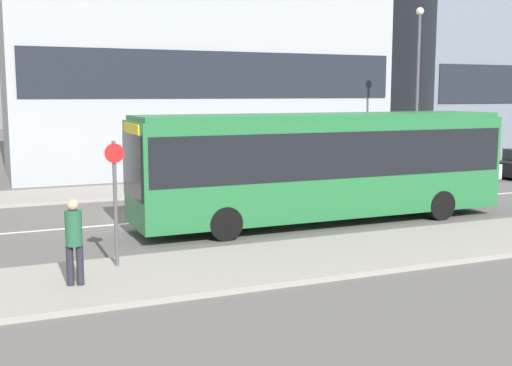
{
  "coord_description": "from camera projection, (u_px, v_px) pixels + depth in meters",
  "views": [
    {
      "loc": [
        -5.02,
        -19.73,
        4.05
      ],
      "look_at": [
        2.69,
        -1.93,
        1.34
      ],
      "focal_mm": 45.0,
      "sensor_mm": 36.0,
      "label": 1
    }
  ],
  "objects": [
    {
      "name": "ground_plane",
      "position": [
        155.0,
        222.0,
        20.47
      ],
      "size": [
        120.0,
        120.0,
        0.0
      ],
      "primitive_type": "plane",
      "color": "#595654"
    },
    {
      "name": "sidewalk_near",
      "position": [
        224.0,
        268.0,
        14.78
      ],
      "size": [
        44.0,
        3.5,
        0.13
      ],
      "color": "gray",
      "rests_on": "ground_plane"
    },
    {
      "name": "sidewalk_far",
      "position": [
        116.0,
        192.0,
        26.14
      ],
      "size": [
        44.0,
        3.5,
        0.13
      ],
      "color": "gray",
      "rests_on": "ground_plane"
    },
    {
      "name": "lane_centerline",
      "position": [
        155.0,
        221.0,
        20.47
      ],
      "size": [
        41.8,
        0.16,
        0.01
      ],
      "color": "silver",
      "rests_on": "ground_plane"
    },
    {
      "name": "apartment_block_right_tower",
      "position": [
        502.0,
        24.0,
        40.27
      ],
      "size": [
        14.2,
        5.01,
        16.75
      ],
      "color": "slate",
      "rests_on": "ground_plane"
    },
    {
      "name": "city_bus",
      "position": [
        323.0,
        161.0,
        20.08
      ],
      "size": [
        12.04,
        2.59,
        3.43
      ],
      "rotation": [
        0.0,
        0.0,
        0.07
      ],
      "color": "#236B38",
      "rests_on": "ground_plane"
    },
    {
      "name": "parked_car_0",
      "position": [
        449.0,
        169.0,
        29.33
      ],
      "size": [
        4.56,
        1.75,
        1.3
      ],
      "color": "silver",
      "rests_on": "ground_plane"
    },
    {
      "name": "pedestrian_near_stop",
      "position": [
        74.0,
        236.0,
        13.1
      ],
      "size": [
        0.34,
        0.34,
        1.8
      ],
      "rotation": [
        0.0,
        0.0,
        -0.24
      ],
      "color": "#23232D",
      "rests_on": "sidewalk_near"
    },
    {
      "name": "bus_stop_sign",
      "position": [
        115.0,
        194.0,
        14.52
      ],
      "size": [
        0.44,
        0.12,
        2.87
      ],
      "color": "#4C4C51",
      "rests_on": "sidewalk_near"
    },
    {
      "name": "street_lamp",
      "position": [
        418.0,
        76.0,
        30.08
      ],
      "size": [
        0.36,
        0.36,
        7.88
      ],
      "color": "#4C4C51",
      "rests_on": "sidewalk_far"
    }
  ]
}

